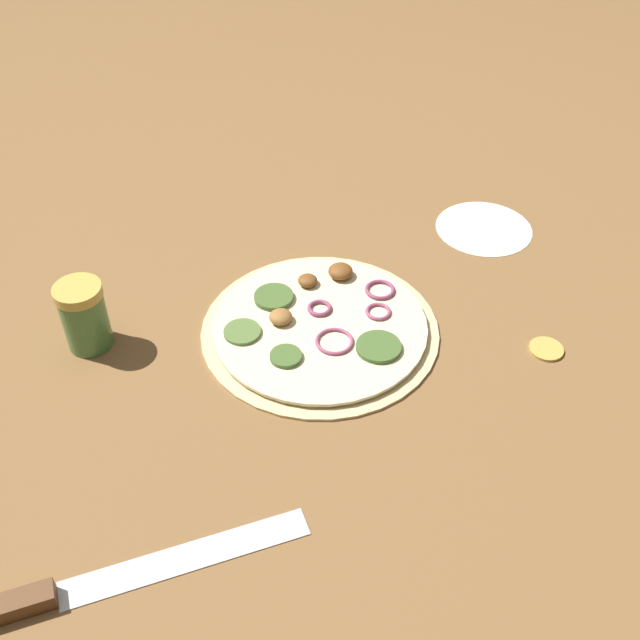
{
  "coord_description": "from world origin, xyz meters",
  "views": [
    {
      "loc": [
        -0.3,
        -0.57,
        0.6
      ],
      "look_at": [
        0.0,
        0.0,
        0.02
      ],
      "focal_mm": 42.0,
      "sensor_mm": 36.0,
      "label": 1
    }
  ],
  "objects_px": {
    "spice_jar": "(84,316)",
    "loose_cap": "(547,348)",
    "pizza": "(320,326)",
    "knife": "(46,597)"
  },
  "relations": [
    {
      "from": "spice_jar",
      "to": "loose_cap",
      "type": "height_order",
      "value": "spice_jar"
    },
    {
      "from": "pizza",
      "to": "loose_cap",
      "type": "height_order",
      "value": "pizza"
    },
    {
      "from": "spice_jar",
      "to": "loose_cap",
      "type": "bearing_deg",
      "value": -28.6
    },
    {
      "from": "knife",
      "to": "loose_cap",
      "type": "xyz_separation_m",
      "value": [
        0.57,
        0.04,
        -0.0
      ]
    },
    {
      "from": "knife",
      "to": "spice_jar",
      "type": "bearing_deg",
      "value": 76.59
    },
    {
      "from": "pizza",
      "to": "knife",
      "type": "distance_m",
      "value": 0.41
    },
    {
      "from": "pizza",
      "to": "knife",
      "type": "relative_size",
      "value": 0.84
    },
    {
      "from": "pizza",
      "to": "spice_jar",
      "type": "xyz_separation_m",
      "value": [
        -0.24,
        0.1,
        0.04
      ]
    },
    {
      "from": "knife",
      "to": "loose_cap",
      "type": "distance_m",
      "value": 0.57
    },
    {
      "from": "pizza",
      "to": "knife",
      "type": "bearing_deg",
      "value": -151.55
    }
  ]
}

